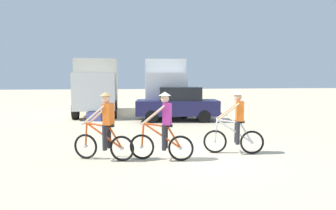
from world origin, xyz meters
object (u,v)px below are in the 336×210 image
(sedan_parked, at_px, (178,104))
(cyclist_near_camera, at_px, (236,125))
(box_truck_cream_rv, at_px, (98,84))
(cyclist_cowboy_hat, at_px, (163,129))
(cyclist_orange_shirt, at_px, (105,129))
(box_truck_avon_van, at_px, (164,84))
(supply_crate, at_px, (97,116))

(sedan_parked, relative_size, cyclist_near_camera, 2.42)
(box_truck_cream_rv, height_order, cyclist_cowboy_hat, box_truck_cream_rv)
(cyclist_orange_shirt, bearing_deg, cyclist_cowboy_hat, -9.22)
(box_truck_avon_van, height_order, cyclist_orange_shirt, box_truck_avon_van)
(box_truck_avon_van, xyz_separation_m, cyclist_orange_shirt, (-3.21, -11.07, -1.03))
(cyclist_cowboy_hat, xyz_separation_m, supply_crate, (-2.39, 8.21, -0.61))
(box_truck_cream_rv, bearing_deg, sedan_parked, -43.57)
(box_truck_avon_van, relative_size, sedan_parked, 1.58)
(box_truck_cream_rv, distance_m, cyclist_near_camera, 12.10)
(cyclist_cowboy_hat, bearing_deg, cyclist_orange_shirt, 170.78)
(supply_crate, bearing_deg, box_truck_avon_van, 37.27)
(sedan_parked, bearing_deg, cyclist_cowboy_hat, -103.98)
(box_truck_avon_van, distance_m, sedan_parked, 4.13)
(supply_crate, bearing_deg, cyclist_orange_shirt, -83.74)
(cyclist_cowboy_hat, relative_size, cyclist_near_camera, 1.00)
(cyclist_orange_shirt, height_order, supply_crate, cyclist_orange_shirt)
(box_truck_avon_van, bearing_deg, cyclist_orange_shirt, -106.17)
(box_truck_avon_van, xyz_separation_m, cyclist_near_camera, (0.46, -10.95, -1.03))
(cyclist_cowboy_hat, relative_size, supply_crate, 1.87)
(box_truck_cream_rv, distance_m, cyclist_cowboy_hat, 11.79)
(cyclist_orange_shirt, xyz_separation_m, cyclist_cowboy_hat, (1.51, -0.25, 0.00))
(cyclist_near_camera, xyz_separation_m, supply_crate, (-4.55, 7.84, -0.61))
(box_truck_avon_van, distance_m, cyclist_cowboy_hat, 11.49)
(box_truck_cream_rv, relative_size, cyclist_orange_shirt, 3.72)
(sedan_parked, xyz_separation_m, cyclist_orange_shirt, (-3.33, -7.06, -0.04))
(cyclist_orange_shirt, distance_m, cyclist_cowboy_hat, 1.53)
(sedan_parked, distance_m, cyclist_cowboy_hat, 7.53)
(cyclist_cowboy_hat, xyz_separation_m, cyclist_near_camera, (2.16, 0.37, 0.00))
(box_truck_cream_rv, height_order, cyclist_orange_shirt, box_truck_cream_rv)
(box_truck_avon_van, bearing_deg, sedan_parked, -88.23)
(sedan_parked, relative_size, supply_crate, 4.51)
(box_truck_cream_rv, relative_size, box_truck_avon_van, 0.97)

